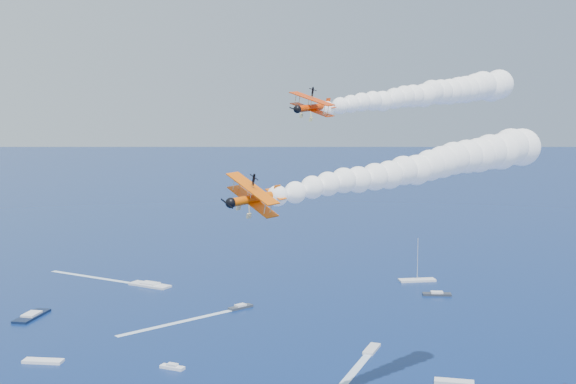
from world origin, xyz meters
TOP-DOWN VIEW (x-y plane):
  - biplane_lead at (5.55, 30.63)m, footprint 8.56×10.03m
  - biplane_trail at (-18.11, 10.87)m, footprint 8.05×9.69m
  - smoke_trail_lead at (31.78, 33.60)m, footprint 53.08×16.75m
  - smoke_trail_trail at (8.28, 11.85)m, footprint 52.68×9.36m
  - spectator_boats at (13.12, 125.91)m, footprint 227.90×174.19m
  - boat_wakes at (36.36, 129.65)m, footprint 44.78×159.14m

SIDE VIEW (x-z plane):
  - boat_wakes at x=36.36m, z-range 0.01..0.05m
  - spectator_boats at x=13.12m, z-range 0.00..0.70m
  - biplane_trail at x=-18.11m, z-range 47.85..55.82m
  - smoke_trail_trail at x=8.28m, z-range 49.00..58.63m
  - biplane_lead at x=5.55m, z-range 57.97..65.31m
  - smoke_trail_lead at x=31.78m, z-range 58.80..68.44m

